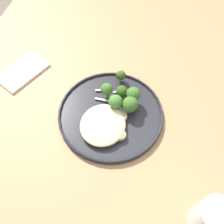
# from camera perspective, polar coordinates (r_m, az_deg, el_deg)

# --- Properties ---
(ground) EXTENTS (6.00, 6.00, 0.00)m
(ground) POSITION_cam_1_polar(r_m,az_deg,el_deg) (1.39, -0.37, -17.53)
(ground) COLOR #665B51
(wooden_dining_table) EXTENTS (1.40, 1.00, 0.74)m
(wooden_dining_table) POSITION_cam_1_polar(r_m,az_deg,el_deg) (0.77, -0.64, -5.13)
(wooden_dining_table) COLOR #9E754C
(wooden_dining_table) RESTS_ON ground
(dinner_plate) EXTENTS (0.29, 0.29, 0.02)m
(dinner_plate) POSITION_cam_1_polar(r_m,az_deg,el_deg) (0.70, -0.00, -0.50)
(dinner_plate) COLOR #232328
(dinner_plate) RESTS_ON wooden_dining_table
(noodle_bed) EXTENTS (0.13, 0.12, 0.03)m
(noodle_bed) POSITION_cam_1_polar(r_m,az_deg,el_deg) (0.67, -2.08, -2.87)
(noodle_bed) COLOR beige
(noodle_bed) RESTS_ON dinner_plate
(seared_scallop_tiny_bay) EXTENTS (0.03, 0.03, 0.01)m
(seared_scallop_tiny_bay) POSITION_cam_1_polar(r_m,az_deg,el_deg) (0.65, -0.21, -5.83)
(seared_scallop_tiny_bay) COLOR #DBB77A
(seared_scallop_tiny_bay) RESTS_ON dinner_plate
(seared_scallop_on_noodles) EXTENTS (0.03, 0.03, 0.01)m
(seared_scallop_on_noodles) POSITION_cam_1_polar(r_m,az_deg,el_deg) (0.68, 1.96, -0.98)
(seared_scallop_on_noodles) COLOR #E5C689
(seared_scallop_on_noodles) RESTS_ON dinner_plate
(seared_scallop_half_hidden) EXTENTS (0.02, 0.02, 0.01)m
(seared_scallop_half_hidden) POSITION_cam_1_polar(r_m,az_deg,el_deg) (0.67, -4.38, -2.53)
(seared_scallop_half_hidden) COLOR #E5C689
(seared_scallop_half_hidden) RESTS_ON dinner_plate
(seared_scallop_right_edge) EXTENTS (0.03, 0.03, 0.01)m
(seared_scallop_right_edge) POSITION_cam_1_polar(r_m,az_deg,el_deg) (0.66, 1.94, -5.22)
(seared_scallop_right_edge) COLOR #DBB77A
(seared_scallop_right_edge) RESTS_ON dinner_plate
(seared_scallop_tilted_round) EXTENTS (0.03, 0.03, 0.01)m
(seared_scallop_tilted_round) POSITION_cam_1_polar(r_m,az_deg,el_deg) (0.68, -0.45, -1.02)
(seared_scallop_tilted_round) COLOR beige
(seared_scallop_tilted_round) RESTS_ON dinner_plate
(seared_scallop_large_seared) EXTENTS (0.03, 0.03, 0.01)m
(seared_scallop_large_seared) POSITION_cam_1_polar(r_m,az_deg,el_deg) (0.67, -1.85, -3.07)
(seared_scallop_large_seared) COLOR #DBB77A
(seared_scallop_large_seared) RESTS_ON dinner_plate
(broccoli_floret_front_edge) EXTENTS (0.03, 0.03, 0.05)m
(broccoli_floret_front_edge) POSITION_cam_1_polar(r_m,az_deg,el_deg) (0.71, -1.19, 5.08)
(broccoli_floret_front_edge) COLOR #7A994C
(broccoli_floret_front_edge) RESTS_ON dinner_plate
(broccoli_floret_beside_noodles) EXTENTS (0.03, 0.03, 0.04)m
(broccoli_floret_beside_noodles) POSITION_cam_1_polar(r_m,az_deg,el_deg) (0.75, 1.85, 8.22)
(broccoli_floret_beside_noodles) COLOR #7A994C
(broccoli_floret_beside_noodles) RESTS_ON dinner_plate
(broccoli_floret_tall_stalk) EXTENTS (0.04, 0.04, 0.06)m
(broccoli_floret_tall_stalk) POSITION_cam_1_polar(r_m,az_deg,el_deg) (0.68, 0.78, 2.30)
(broccoli_floret_tall_stalk) COLOR #89A356
(broccoli_floret_tall_stalk) RESTS_ON dinner_plate
(broccoli_floret_small_sprig) EXTENTS (0.03, 0.03, 0.05)m
(broccoli_floret_small_sprig) POSITION_cam_1_polar(r_m,az_deg,el_deg) (0.70, 2.19, 4.59)
(broccoli_floret_small_sprig) COLOR #89A356
(broccoli_floret_small_sprig) RESTS_ON dinner_plate
(broccoli_floret_split_head) EXTENTS (0.04, 0.04, 0.06)m
(broccoli_floret_split_head) POSITION_cam_1_polar(r_m,az_deg,el_deg) (0.69, 4.80, 3.92)
(broccoli_floret_split_head) COLOR #89A356
(broccoli_floret_split_head) RESTS_ON dinner_plate
(broccoli_floret_center_pile) EXTENTS (0.04, 0.04, 0.05)m
(broccoli_floret_center_pile) POSITION_cam_1_polar(r_m,az_deg,el_deg) (0.68, 4.12, 1.69)
(broccoli_floret_center_pile) COLOR #89A356
(broccoli_floret_center_pile) RESTS_ON dinner_plate
(onion_sliver_short_strip) EXTENTS (0.02, 0.04, 0.00)m
(onion_sliver_short_strip) POSITION_cam_1_polar(r_m,az_deg,el_deg) (0.74, -2.08, 4.95)
(onion_sliver_short_strip) COLOR silver
(onion_sliver_short_strip) RESTS_ON dinner_plate
(onion_sliver_curled_piece) EXTENTS (0.02, 0.04, 0.00)m
(onion_sliver_curled_piece) POSITION_cam_1_polar(r_m,az_deg,el_deg) (0.74, 2.01, 4.67)
(onion_sliver_curled_piece) COLOR silver
(onion_sliver_curled_piece) RESTS_ON dinner_plate
(onion_sliver_pale_crescent) EXTENTS (0.01, 0.04, 0.00)m
(onion_sliver_pale_crescent) POSITION_cam_1_polar(r_m,az_deg,el_deg) (0.72, -2.28, 2.78)
(onion_sliver_pale_crescent) COLOR silver
(onion_sliver_pale_crescent) RESTS_ON dinner_plate
(onion_sliver_long_sliver) EXTENTS (0.04, 0.03, 0.00)m
(onion_sliver_long_sliver) POSITION_cam_1_polar(r_m,az_deg,el_deg) (0.72, 2.03, 3.16)
(onion_sliver_long_sliver) COLOR silver
(onion_sliver_long_sliver) RESTS_ON dinner_plate
(water_glass) EXTENTS (0.07, 0.07, 0.11)m
(water_glass) POSITION_cam_1_polar(r_m,az_deg,el_deg) (0.60, 21.21, -21.45)
(water_glass) COLOR silver
(water_glass) RESTS_ON wooden_dining_table
(folded_napkin) EXTENTS (0.17, 0.15, 0.01)m
(folded_napkin) POSITION_cam_1_polar(r_m,az_deg,el_deg) (0.85, -19.45, 8.57)
(folded_napkin) COLOR white
(folded_napkin) RESTS_ON wooden_dining_table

